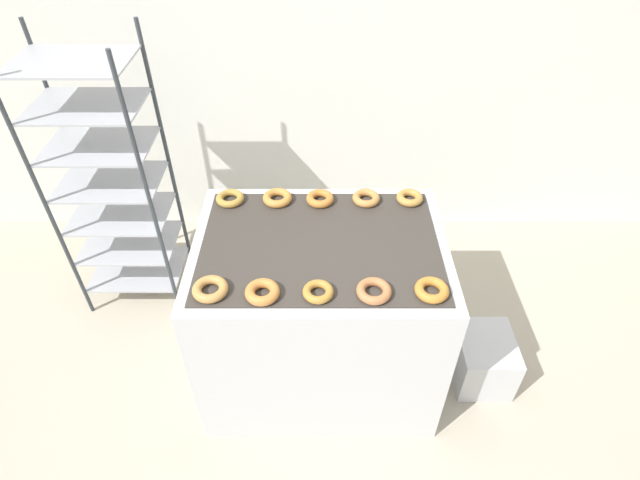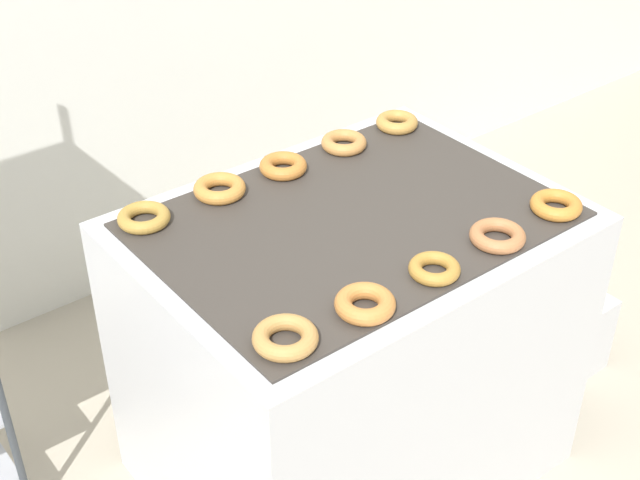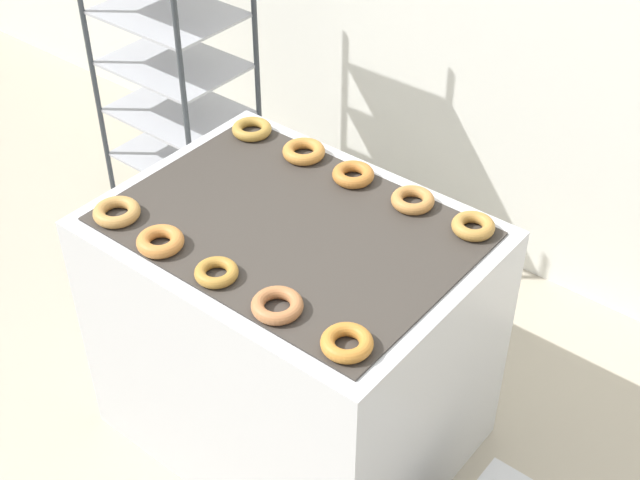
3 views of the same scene
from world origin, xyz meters
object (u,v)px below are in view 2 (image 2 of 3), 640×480
Objects in this scene: glaze_bin at (549,327)px; donut_far_center at (284,166)px; donut_near_leftmost at (285,338)px; donut_near_left at (365,304)px; donut_near_right at (497,236)px; donut_near_center at (434,269)px; donut_near_rightmost at (556,205)px; donut_far_rightmost at (397,122)px; donut_far_right at (344,143)px; donut_far_leftmost at (144,217)px; fryer_machine at (350,351)px; donut_far_left at (220,188)px.

glaze_bin is 2.50× the size of donut_far_center.
donut_near_left is (0.22, -0.02, 0.00)m from donut_near_leftmost.
donut_near_center is at bearing -179.27° from donut_near_right.
donut_far_rightmost is at bearing 90.30° from donut_near_rightmost.
donut_near_leftmost is 1.07× the size of donut_far_right.
donut_far_leftmost is at bearing 179.45° from donut_far_center.
fryer_machine is 0.65m from donut_far_left.
donut_far_right is (0.24, 0.01, -0.00)m from donut_far_center.
donut_far_right is (0.71, 0.66, -0.00)m from donut_near_leftmost.
glaze_bin is 1.32m from donut_far_center.
donut_far_center is (0.00, 0.33, 0.51)m from fryer_machine.
glaze_bin is 2.46× the size of donut_far_leftmost.
donut_far_leftmost is at bearing -179.76° from donut_far_left.
donut_near_center is 0.48m from donut_near_rightmost.
donut_near_leftmost and donut_far_rightmost have the same top height.
donut_far_left reaches higher than donut_far_right.
donut_far_left reaches higher than donut_far_leftmost.
donut_far_rightmost is (0.72, 0.68, -0.00)m from donut_near_left.
fryer_machine is 0.76m from donut_near_leftmost.
donut_far_left reaches higher than glaze_bin.
donut_far_left is at bearing 0.24° from donut_far_leftmost.
fryer_machine is at bearing -35.43° from donut_far_leftmost.
donut_near_rightmost is at bearing -0.31° from donut_near_leftmost.
glaze_bin is at bearing 28.92° from donut_near_rightmost.
donut_near_right is 0.81m from donut_far_left.
donut_near_center is (-0.01, -0.33, 0.51)m from fryer_machine.
donut_far_rightmost is at bearing 70.07° from donut_near_right.
fryer_machine is 8.81× the size of donut_far_rightmost.
donut_far_leftmost is at bearing 108.75° from donut_near_left.
donut_near_right is 0.25m from donut_near_rightmost.
donut_far_right is at bearing 149.46° from glaze_bin.
donut_far_leftmost is at bearing -179.80° from donut_far_rightmost.
donut_near_leftmost is 1.06× the size of donut_far_center.
donut_far_left is (0.24, 0.66, 0.00)m from donut_near_leftmost.
donut_near_right is (-0.71, -0.26, 0.84)m from glaze_bin.
donut_near_rightmost reaches higher than donut_far_right.
donut_near_left reaches higher than donut_far_right.
donut_far_leftmost is (-0.46, 0.67, 0.00)m from donut_near_center.
donut_far_rightmost is (0.70, 0.00, -0.00)m from donut_far_left.
donut_far_left is at bearing 69.68° from donut_near_leftmost.
glaze_bin is 2.51× the size of donut_far_right.
donut_far_leftmost reaches higher than glaze_bin.
donut_near_leftmost is 1.05× the size of donut_near_rightmost.
donut_near_right is at bearing -159.88° from glaze_bin.
glaze_bin is 1.05m from donut_far_rightmost.
donut_far_rightmost is (0.94, 0.66, -0.00)m from donut_near_leftmost.
donut_far_rightmost is (0.48, 0.67, 0.00)m from donut_near_center.
donut_near_left is 1.03× the size of donut_far_center.
donut_far_rightmost is (0.94, 0.00, 0.00)m from donut_far_leftmost.
glaze_bin is 1.49m from donut_far_left.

